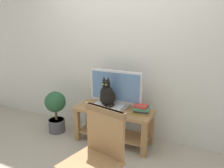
# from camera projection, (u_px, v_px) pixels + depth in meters

# --- Properties ---
(ground_plane) EXTENTS (12.00, 12.00, 0.00)m
(ground_plane) POSITION_uv_depth(u_px,v_px,m) (93.00, 164.00, 2.76)
(ground_plane) COLOR gray
(back_wall) EXTENTS (7.00, 0.12, 2.80)m
(back_wall) POSITION_uv_depth(u_px,v_px,m) (125.00, 43.00, 3.26)
(back_wall) COLOR beige
(back_wall) RESTS_ON ground
(tv_stand) EXTENTS (1.11, 0.43, 0.52)m
(tv_stand) POSITION_uv_depth(u_px,v_px,m) (113.00, 119.00, 3.17)
(tv_stand) COLOR olive
(tv_stand) RESTS_ON ground
(tv) EXTENTS (0.76, 0.20, 0.53)m
(tv) POSITION_uv_depth(u_px,v_px,m) (116.00, 88.00, 3.12)
(tv) COLOR #B7B7BC
(tv) RESTS_ON tv_stand
(media_box) EXTENTS (0.42, 0.28, 0.06)m
(media_box) POSITION_uv_depth(u_px,v_px,m) (108.00, 108.00, 3.09)
(media_box) COLOR #BCBCC1
(media_box) RESTS_ON tv_stand
(cat) EXTENTS (0.21, 0.31, 0.41)m
(cat) POSITION_uv_depth(u_px,v_px,m) (107.00, 95.00, 3.03)
(cat) COLOR black
(cat) RESTS_ON media_box
(wooden_chair) EXTENTS (0.55, 0.55, 0.94)m
(wooden_chair) POSITION_uv_depth(u_px,v_px,m) (97.00, 152.00, 2.05)
(wooden_chair) COLOR olive
(wooden_chair) RESTS_ON ground
(book_stack) EXTENTS (0.26, 0.19, 0.11)m
(book_stack) POSITION_uv_depth(u_px,v_px,m) (141.00, 110.00, 2.96)
(book_stack) COLOR olive
(book_stack) RESTS_ON tv_stand
(potted_plant) EXTENTS (0.32, 0.32, 0.66)m
(potted_plant) POSITION_uv_depth(u_px,v_px,m) (56.00, 109.00, 3.49)
(potted_plant) COLOR #47474C
(potted_plant) RESTS_ON ground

